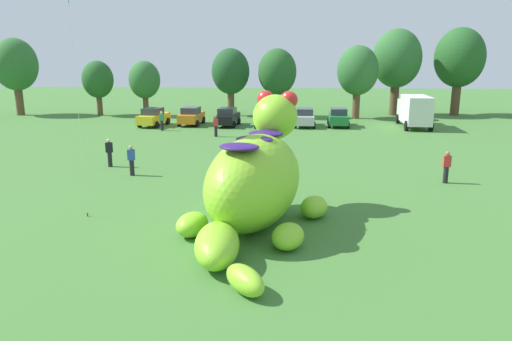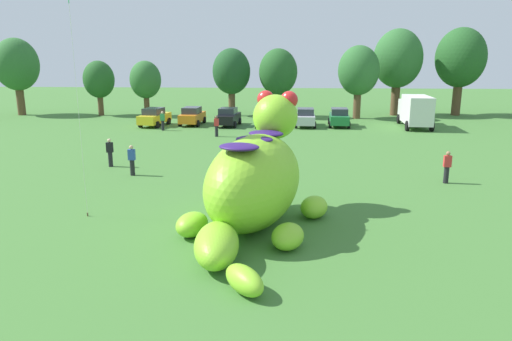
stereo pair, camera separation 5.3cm
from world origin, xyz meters
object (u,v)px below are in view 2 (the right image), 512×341
object	(u,v)px
box_truck	(415,110)
spectator_mid_field	(216,126)
spectator_near_inflatable	(163,121)
spectator_far_side	(447,167)
car_black	(228,117)
car_green	(339,117)
car_yellow	(154,117)
giant_inflatable_creature	(255,180)
car_orange	(192,116)
spectator_wandering	(110,153)
car_blue	(267,118)
car_silver	(305,117)
spectator_by_cars	(132,160)

from	to	relation	value
box_truck	spectator_mid_field	bearing A→B (deg)	-160.30
spectator_near_inflatable	spectator_far_side	world-z (taller)	same
spectator_far_side	car_black	bearing A→B (deg)	124.96
box_truck	spectator_far_side	xyz separation A→B (m)	(-3.48, -20.16, -0.75)
car_green	car_yellow	bearing A→B (deg)	-177.12
spectator_far_side	car_green	bearing A→B (deg)	99.70
giant_inflatable_creature	spectator_far_side	size ratio (longest dim) A/B	5.99
car_orange	spectator_wandering	size ratio (longest dim) A/B	2.46
car_yellow	spectator_wandering	world-z (taller)	car_yellow
car_orange	spectator_near_inflatable	distance (m)	4.12
car_blue	spectator_far_side	size ratio (longest dim) A/B	2.42
car_green	spectator_mid_field	xyz separation A→B (m)	(-10.71, -6.50, -0.01)
car_silver	spectator_mid_field	world-z (taller)	car_silver
car_yellow	car_silver	distance (m)	14.30
car_blue	spectator_far_side	xyz separation A→B (m)	(10.29, -19.62, -0.01)
giant_inflatable_creature	spectator_near_inflatable	size ratio (longest dim) A/B	5.99
giant_inflatable_creature	car_green	xyz separation A→B (m)	(6.15, 27.42, -1.00)
car_silver	box_truck	world-z (taller)	box_truck
car_yellow	car_blue	distance (m)	10.65
spectator_near_inflatable	car_green	bearing A→B (deg)	12.46
car_silver	spectator_wandering	xyz separation A→B (m)	(-12.36, -17.44, -0.01)
box_truck	spectator_far_side	bearing A→B (deg)	-99.79
giant_inflatable_creature	spectator_far_side	distance (m)	12.00
spectator_by_cars	giant_inflatable_creature	bearing A→B (deg)	-46.10
box_truck	spectator_mid_field	size ratio (longest dim) A/B	3.80
car_orange	box_truck	bearing A→B (deg)	-0.74
car_yellow	car_silver	xyz separation A→B (m)	(14.29, 0.60, 0.00)
car_blue	car_black	bearing A→B (deg)	174.84
car_black	spectator_by_cars	xyz separation A→B (m)	(-3.06, -19.36, -0.01)
car_black	box_truck	distance (m)	17.44
spectator_near_inflatable	spectator_mid_field	xyz separation A→B (m)	(5.28, -2.97, 0.00)
car_silver	spectator_far_side	bearing A→B (deg)	-71.65
car_orange	box_truck	size ratio (longest dim) A/B	0.65
car_silver	box_truck	distance (m)	10.16
car_orange	car_silver	bearing A→B (deg)	-1.99
giant_inflatable_creature	car_green	distance (m)	28.12
car_black	spectator_far_side	size ratio (longest dim) A/B	2.48
car_black	spectator_near_inflatable	bearing A→B (deg)	-150.32
spectator_near_inflatable	car_black	bearing A→B (deg)	29.68
car_blue	spectator_mid_field	size ratio (longest dim) A/B	2.42
car_blue	spectator_by_cars	distance (m)	20.18
car_yellow	spectator_by_cars	distance (m)	19.27
car_green	spectator_mid_field	world-z (taller)	car_green
spectator_by_cars	spectator_near_inflatable	bearing A→B (deg)	98.60
giant_inflatable_creature	spectator_by_cars	xyz separation A→B (m)	(-7.38, 7.67, -1.01)
giant_inflatable_creature	spectator_by_cars	world-z (taller)	giant_inflatable_creature
car_yellow	car_silver	bearing A→B (deg)	2.40
car_green	car_orange	bearing A→B (deg)	179.61
car_yellow	spectator_far_side	bearing A→B (deg)	-42.89
car_silver	spectator_far_side	xyz separation A→B (m)	(6.65, -20.06, -0.01)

